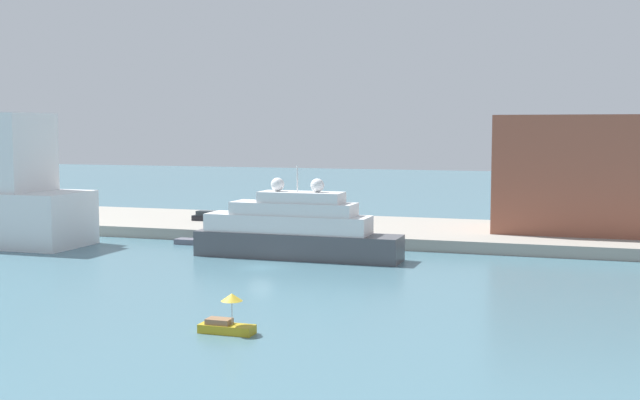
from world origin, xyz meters
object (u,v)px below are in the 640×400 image
object	(u,v)px
parked_car	(207,216)
mooring_bollard	(369,233)
large_yacht	(294,231)
person_figure	(217,221)
harbor_building	(574,174)
small_motorboat	(227,321)
work_barge	(194,242)

from	to	relation	value
parked_car	mooring_bollard	size ratio (longest dim) A/B	5.80
large_yacht	person_figure	xyz separation A→B (m)	(-15.91, 13.40, -0.91)
person_figure	large_yacht	bearing A→B (deg)	-40.11
person_figure	mooring_bollard	xyz separation A→B (m)	(21.95, -2.83, -0.37)
harbor_building	mooring_bollard	xyz separation A→B (m)	(-23.81, -11.71, -7.08)
small_motorboat	work_barge	bearing A→B (deg)	119.79
large_yacht	parked_car	xyz separation A→B (m)	(-20.19, 18.94, -1.04)
small_motorboat	parked_car	world-z (taller)	small_motorboat
large_yacht	harbor_building	xyz separation A→B (m)	(29.85, 22.29, 5.79)
harbor_building	person_figure	bearing A→B (deg)	-169.02
small_motorboat	person_figure	bearing A→B (deg)	115.94
small_motorboat	work_barge	distance (m)	45.47
work_barge	person_figure	size ratio (longest dim) A/B	2.97
parked_car	person_figure	size ratio (longest dim) A/B	2.63
small_motorboat	person_figure	distance (m)	51.96
large_yacht	small_motorboat	size ratio (longest dim) A/B	5.86
work_barge	mooring_bollard	bearing A→B (deg)	11.46
parked_car	work_barge	bearing A→B (deg)	-70.99
work_barge	harbor_building	world-z (taller)	harbor_building
parked_car	person_figure	bearing A→B (deg)	-52.33
harbor_building	parked_car	xyz separation A→B (m)	(-50.03, -3.34, -6.83)
harbor_building	mooring_bollard	distance (m)	27.46
person_figure	work_barge	bearing A→B (deg)	-88.97
small_motorboat	large_yacht	bearing A→B (deg)	101.55
large_yacht	person_figure	bearing A→B (deg)	139.89
large_yacht	work_barge	distance (m)	17.16
small_motorboat	work_barge	size ratio (longest dim) A/B	0.86
large_yacht	mooring_bollard	bearing A→B (deg)	60.28
person_figure	mooring_bollard	size ratio (longest dim) A/B	2.21
small_motorboat	harbor_building	distance (m)	60.70
small_motorboat	mooring_bollard	distance (m)	43.90
harbor_building	parked_car	world-z (taller)	harbor_building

